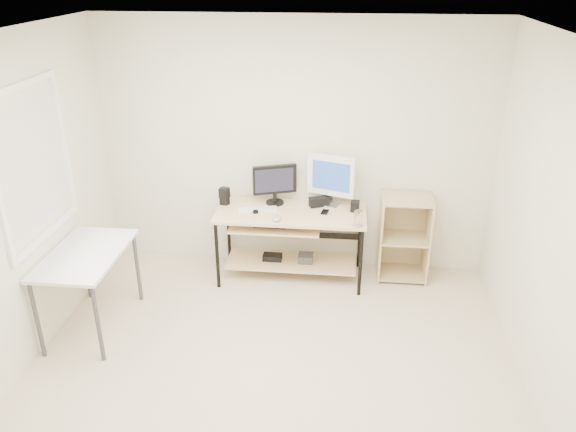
# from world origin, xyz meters

# --- Properties ---
(room) EXTENTS (4.01, 4.01, 2.62)m
(room) POSITION_xyz_m (-0.14, 0.04, 1.32)
(room) COLOR beige
(room) RESTS_ON ground
(desk) EXTENTS (1.50, 0.65, 0.75)m
(desk) POSITION_xyz_m (-0.03, 1.66, 0.54)
(desk) COLOR beige
(desk) RESTS_ON ground
(side_table) EXTENTS (0.60, 1.00, 0.75)m
(side_table) POSITION_xyz_m (-1.68, 0.60, 0.67)
(side_table) COLOR silver
(side_table) RESTS_ON ground
(shelf_unit) EXTENTS (0.50, 0.40, 0.90)m
(shelf_unit) POSITION_xyz_m (1.15, 1.82, 0.45)
(shelf_unit) COLOR tan
(shelf_unit) RESTS_ON ground
(black_monitor) EXTENTS (0.44, 0.20, 0.41)m
(black_monitor) POSITION_xyz_m (-0.19, 1.84, 0.99)
(black_monitor) COLOR black
(black_monitor) RESTS_ON desk
(white_imac) EXTENTS (0.49, 0.21, 0.53)m
(white_imac) POSITION_xyz_m (0.38, 1.86, 1.06)
(white_imac) COLOR silver
(white_imac) RESTS_ON desk
(keyboard) EXTENTS (0.40, 0.20, 0.01)m
(keyboard) POSITION_xyz_m (-0.34, 1.66, 0.76)
(keyboard) COLOR silver
(keyboard) RESTS_ON desk
(mouse) EXTENTS (0.09, 0.13, 0.04)m
(mouse) POSITION_xyz_m (-0.11, 1.43, 0.77)
(mouse) COLOR #BCBCC1
(mouse) RESTS_ON desk
(center_speaker) EXTENTS (0.21, 0.15, 0.10)m
(center_speaker) POSITION_xyz_m (0.27, 1.82, 0.80)
(center_speaker) COLOR black
(center_speaker) RESTS_ON desk
(speaker_left) EXTENTS (0.11, 0.11, 0.18)m
(speaker_left) POSITION_xyz_m (-0.70, 1.77, 0.84)
(speaker_left) COLOR black
(speaker_left) RESTS_ON desk
(speaker_right) EXTENTS (0.09, 0.09, 0.11)m
(speaker_right) POSITION_xyz_m (0.64, 1.73, 0.80)
(speaker_right) COLOR black
(speaker_right) RESTS_ON desk
(audio_controller) EXTENTS (0.10, 0.08, 0.18)m
(audio_controller) POSITION_xyz_m (-0.69, 1.77, 0.84)
(audio_controller) COLOR black
(audio_controller) RESTS_ON desk
(volume_puck) EXTENTS (0.06, 0.06, 0.02)m
(volume_puck) POSITION_xyz_m (-0.35, 1.58, 0.76)
(volume_puck) COLOR black
(volume_puck) RESTS_ON desk
(smartphone) EXTENTS (0.09, 0.13, 0.01)m
(smartphone) POSITION_xyz_m (0.34, 1.67, 0.75)
(smartphone) COLOR black
(smartphone) RESTS_ON desk
(coaster) EXTENTS (0.12, 0.12, 0.01)m
(coaster) POSITION_xyz_m (0.66, 1.39, 0.75)
(coaster) COLOR #A6734B
(coaster) RESTS_ON desk
(drinking_glass) EXTENTS (0.10, 0.10, 0.15)m
(drinking_glass) POSITION_xyz_m (0.66, 1.39, 0.83)
(drinking_glass) COLOR white
(drinking_glass) RESTS_ON coaster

